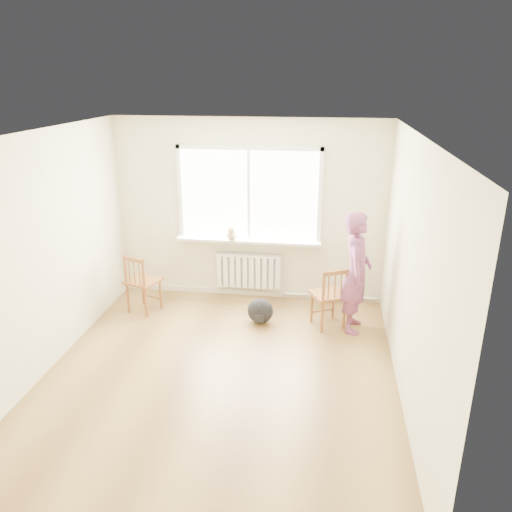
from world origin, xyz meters
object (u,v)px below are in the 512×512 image
at_px(chair_left, 141,283).
at_px(backpack, 260,311).
at_px(chair_right, 330,297).
at_px(cat, 232,233).
at_px(person, 356,273).

relative_size(chair_left, backpack, 2.46).
height_order(chair_right, cat, cat).
bearing_deg(cat, person, -26.76).
distance_m(person, cat, 1.93).
xyz_separation_m(chair_left, backpack, (1.74, -0.10, -0.26)).
xyz_separation_m(chair_left, cat, (1.22, 0.61, 0.61)).
xyz_separation_m(cat, backpack, (0.52, -0.72, -0.88)).
height_order(chair_left, cat, cat).
relative_size(person, backpack, 4.57).
bearing_deg(cat, chair_right, -31.05).
bearing_deg(chair_left, person, -161.52).
distance_m(chair_left, person, 3.02).
bearing_deg(person, chair_left, 92.64).
bearing_deg(chair_right, backpack, -25.93).
distance_m(chair_left, chair_right, 2.68).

